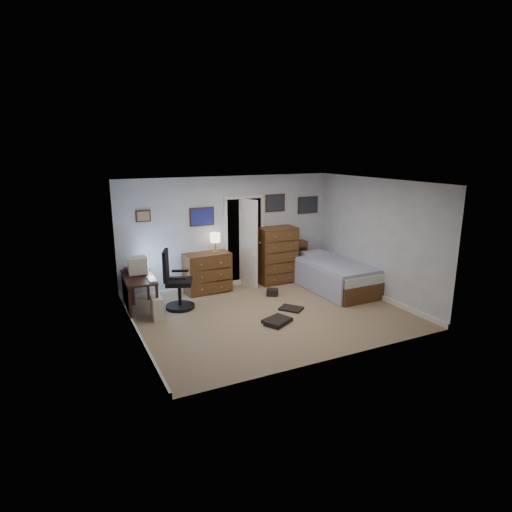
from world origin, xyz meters
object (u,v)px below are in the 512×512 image
Objects in this scene: computer_desk at (135,285)px; office_chair at (176,286)px; low_dresser at (207,273)px; bed at (334,275)px; tall_dresser at (277,255)px.

office_chair is (0.75, -0.20, -0.08)m from computer_desk.
computer_desk is 1.26× the size of low_dresser.
computer_desk is 4.31m from bed.
office_chair is 0.56× the size of bed.
tall_dresser is at bearing -4.57° from low_dresser.
tall_dresser is at bearing 35.90° from office_chair.
computer_desk is at bearing -173.09° from office_chair.
office_chair is 1.13m from low_dresser.
computer_desk reaches higher than bed.
computer_desk is 0.59× the size of bed.
tall_dresser reaches higher than low_dresser.
low_dresser reaches higher than computer_desk.
low_dresser is 2.83m from bed.
tall_dresser is at bearing 11.26° from computer_desk.
office_chair is 0.90× the size of tall_dresser.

